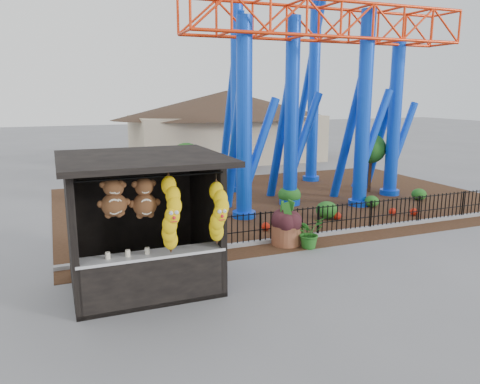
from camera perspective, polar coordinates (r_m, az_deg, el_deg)
name	(u,v)px	position (r m, az deg, el deg)	size (l,w,h in m)	color
ground	(282,286)	(11.29, 5.11, -11.29)	(120.00, 120.00, 0.00)	slate
mulch_bed	(281,200)	(19.82, 4.98, -1.01)	(18.00, 12.00, 0.02)	#331E11
curb	(350,231)	(15.66, 13.27, -4.62)	(18.00, 0.18, 0.12)	gray
prize_booth	(145,226)	(10.67, -11.50, -4.10)	(3.50, 3.40, 3.12)	black
picket_fence	(374,215)	(16.07, 15.98, -2.72)	(12.20, 0.06, 1.00)	black
roller_coaster	(306,43)	(20.15, 8.00, 17.56)	(11.00, 6.37, 10.82)	blue
terracotta_planter	(286,235)	(14.09, 5.66, -5.19)	(0.89, 0.89, 0.60)	#995537
planter_foliage	(287,214)	(13.92, 5.71, -2.75)	(0.70, 0.70, 0.64)	black
potted_plant	(309,232)	(13.83, 8.45, -4.90)	(0.83, 0.72, 0.93)	#235318
landscaping	(322,203)	(18.21, 9.99, -1.30)	(8.34, 3.96, 0.74)	#1F5819
pavilion	(227,114)	(31.17, -1.66, 9.45)	(15.00, 15.00, 4.80)	#BFAD8C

